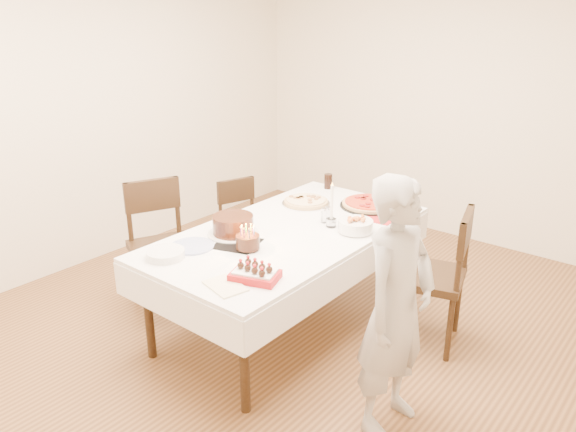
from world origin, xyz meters
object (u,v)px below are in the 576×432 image
Objects in this scene: chair_left_dessert at (163,249)px; birthday_cake at (248,237)px; pizza_pepperoni at (369,204)px; strawberry_box at (255,274)px; person at (396,308)px; layer_cake at (233,225)px; chair_left_savory at (246,229)px; dining_table at (288,277)px; cola_glass at (328,181)px; chair_right_savory at (428,276)px; pizza_white at (306,202)px; taper_candle at (332,205)px; pasta_bowl at (356,226)px.

chair_left_dessert reaches higher than birthday_cake.
pizza_pepperoni is 1.53m from strawberry_box.
layer_cake is (-1.39, 0.17, 0.08)m from person.
dining_table is at bearing 171.20° from chair_left_savory.
cola_glass is 0.36× the size of layer_cake.
cola_glass is at bearing 94.22° from layer_cake.
chair_right_savory is 2.16× the size of pizza_pepperoni.
cola_glass reaches higher than pizza_pepperoni.
strawberry_box is at bearing -168.73° from chair_left_dessert.
chair_right_savory is at bearing 25.47° from dining_table.
pizza_white is at bearing -77.26° from cola_glass.
cola_glass is at bearing 140.58° from chair_right_savory.
chair_left_dessert reaches higher than layer_cake.
taper_candle reaches higher than birthday_cake.
dining_table is 0.99m from chair_left_dessert.
chair_left_dessert is at bearing -123.36° from pizza_white.
chair_left_dessert is at bearing -169.51° from chair_right_savory.
strawberry_box is (0.13, -0.97, -0.14)m from taper_candle.
dining_table is at bearing -65.37° from pizza_white.
person is 1.20m from taper_candle.
chair_left_dessert is 1.19m from pizza_white.
taper_candle is 0.71m from birthday_cake.
chair_left_savory is 2.46× the size of taper_candle.
taper_candle is at bearing -170.86° from chair_left_savory.
chair_right_savory is 2.59× the size of pizza_white.
dining_table is at bearing -127.89° from taper_candle.
person is 3.17× the size of pizza_pepperoni.
chair_right_savory is 6.39× the size of birthday_cake.
person reaches higher than birthday_cake.
pasta_bowl is 0.87m from layer_cake.
strawberry_box is at bearing -131.99° from chair_right_savory.
pizza_white is 1.58× the size of pasta_bowl.
taper_candle is 2.16× the size of birthday_cake.
layer_cake is at bearing -90.54° from pizza_white.
chair_left_savory is at bearing -169.48° from pizza_white.
cola_glass is (-1.48, 1.46, 0.07)m from person.
birthday_cake is (-1.13, 0.05, 0.10)m from person.
pizza_pepperoni is 2.97× the size of birthday_cake.
cola_glass is at bearing 109.35° from dining_table.
birthday_cake is at bearing -76.05° from cola_glass.
layer_cake is at bearing -163.11° from chair_right_savory.
birthday_cake is at bearing -118.40° from pasta_bowl.
pizza_white is 0.54m from taper_candle.
chair_left_dessert is 1.28m from strawberry_box.
birthday_cake is at bearing 91.00° from person.
birthday_cake is at bearing -89.40° from dining_table.
cola_glass is 0.82× the size of birthday_cake.
chair_right_savory is 7.78× the size of cola_glass.
cola_glass is (-0.53, 0.18, 0.04)m from pizza_pepperoni.
dining_table is at bearing -129.39° from chair_left_dessert.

